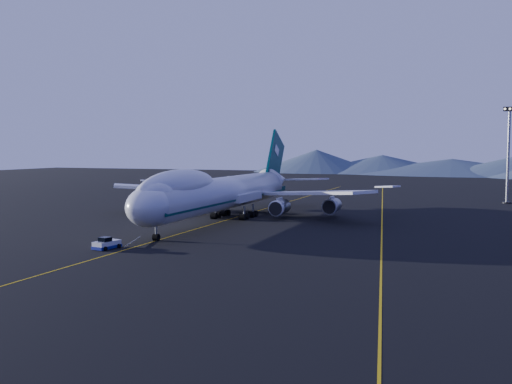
% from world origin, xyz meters
% --- Properties ---
extents(ground, '(500.00, 500.00, 0.00)m').
position_xyz_m(ground, '(0.00, 0.00, 0.00)').
color(ground, black).
rests_on(ground, ground).
extents(taxiway_line_main, '(0.25, 220.00, 0.01)m').
position_xyz_m(taxiway_line_main, '(0.00, 0.00, 0.01)').
color(taxiway_line_main, '#E0B60D').
rests_on(taxiway_line_main, ground).
extents(taxiway_line_side, '(28.08, 198.09, 0.01)m').
position_xyz_m(taxiway_line_side, '(30.00, 10.00, 0.01)').
color(taxiway_line_side, '#E0B60D').
rests_on(taxiway_line_side, ground).
extents(boeing_747, '(59.62, 72.43, 19.37)m').
position_xyz_m(boeing_747, '(0.00, 0.03, 5.81)').
color(boeing_747, silver).
rests_on(boeing_747, ground).
extents(pushback_tug, '(2.93, 4.43, 1.80)m').
position_xyz_m(pushback_tug, '(-3.00, -35.35, 0.57)').
color(pushback_tug, silver).
rests_on(pushback_tug, ground).
extents(floodlight_mast, '(3.15, 2.36, 25.48)m').
position_xyz_m(floodlight_mast, '(55.55, 59.96, 12.91)').
color(floodlight_mast, black).
rests_on(floodlight_mast, ground).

